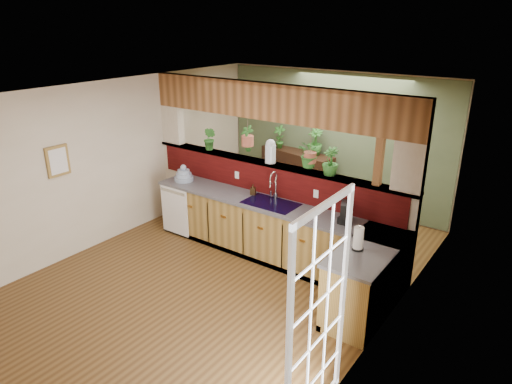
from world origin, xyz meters
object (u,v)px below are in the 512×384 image
Objects in this scene: coffee_maker at (346,213)px; glass_jar at (270,151)px; soap_dispenser at (253,190)px; shelving_console at (296,177)px; dish_stack at (184,176)px; faucet at (274,184)px; paper_towel at (358,239)px.

glass_jar is at bearing 144.70° from coffee_maker.
soap_dispenser is 0.11× the size of shelving_console.
soap_dispenser is (1.34, 0.15, -0.00)m from dish_stack.
faucet is at bearing 152.24° from coffee_maker.
paper_towel is 2.21m from glass_jar.
coffee_maker is 0.90× the size of paper_towel.
paper_towel is (0.46, -0.63, 0.01)m from coffee_maker.
glass_jar reaches higher than coffee_maker.
soap_dispenser is at bearing -122.87° from glass_jar.
dish_stack reaches higher than soap_dispenser.
dish_stack reaches higher than shelving_console.
glass_jar is at bearing 153.12° from paper_towel.
dish_stack reaches higher than coffee_maker.
dish_stack is 3.46m from paper_towel.
dish_stack is 0.20× the size of shelving_console.
coffee_maker is at bearing -35.87° from shelving_console.
glass_jar is 2.27m from shelving_console.
faucet is at bearing -57.00° from shelving_console.
faucet is at bearing 156.08° from paper_towel.
coffee_maker reaches higher than soap_dispenser.
shelving_console is (-2.09, 2.24, -0.53)m from coffee_maker.
soap_dispenser is 0.55× the size of paper_towel.
glass_jar reaches higher than dish_stack.
shelving_console is (0.86, 2.29, -0.49)m from dish_stack.
soap_dispenser is 2.25m from shelving_console.
soap_dispenser is 2.20m from paper_towel.
dish_stack is at bearing -99.55° from shelving_console.
dish_stack is at bearing 170.35° from paper_towel.
soap_dispenser is 0.46× the size of glass_jar.
coffee_maker is 0.78m from paper_towel.
paper_towel reaches higher than soap_dispenser.
dish_stack is 1.04× the size of paper_towel.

